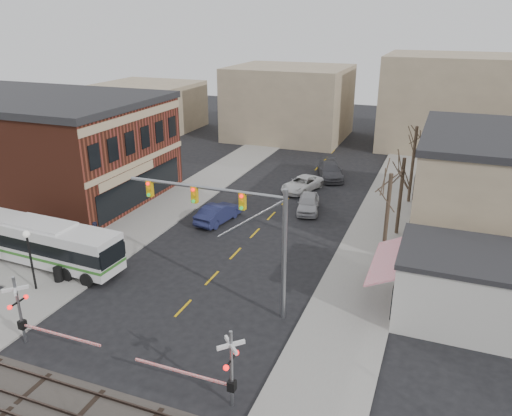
{
  "coord_description": "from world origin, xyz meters",
  "views": [
    {
      "loc": [
        13.58,
        -20.69,
        16.66
      ],
      "look_at": [
        1.28,
        10.95,
        3.5
      ],
      "focal_mm": 35.0,
      "sensor_mm": 36.0,
      "label": 1
    }
  ],
  "objects_px": {
    "trash_bin": "(58,274)",
    "pedestrian_near": "(95,253)",
    "rr_crossing_east": "(223,368)",
    "street_lamp": "(29,248)",
    "pedestrian_far": "(96,233)",
    "transit_bus": "(44,242)",
    "car_a": "(308,203)",
    "car_d": "(330,171)",
    "rr_crossing_west": "(26,312)",
    "car_c": "(302,184)",
    "traffic_signal_mast": "(239,221)",
    "car_b": "(218,213)"
  },
  "relations": [
    {
      "from": "rr_crossing_west",
      "to": "car_c",
      "type": "distance_m",
      "value": 30.32
    },
    {
      "from": "car_a",
      "to": "pedestrian_near",
      "type": "bearing_deg",
      "value": -137.45
    },
    {
      "from": "transit_bus",
      "to": "car_c",
      "type": "bearing_deg",
      "value": 60.57
    },
    {
      "from": "traffic_signal_mast",
      "to": "trash_bin",
      "type": "bearing_deg",
      "value": -173.35
    },
    {
      "from": "car_a",
      "to": "street_lamp",
      "type": "bearing_deg",
      "value": -134.05
    },
    {
      "from": "car_a",
      "to": "pedestrian_far",
      "type": "xyz_separation_m",
      "value": [
        -13.23,
        -12.89,
        0.25
      ]
    },
    {
      "from": "traffic_signal_mast",
      "to": "rr_crossing_west",
      "type": "distance_m",
      "value": 12.35
    },
    {
      "from": "car_b",
      "to": "car_d",
      "type": "bearing_deg",
      "value": -102.28
    },
    {
      "from": "rr_crossing_east",
      "to": "street_lamp",
      "type": "bearing_deg",
      "value": 163.04
    },
    {
      "from": "rr_crossing_east",
      "to": "trash_bin",
      "type": "relative_size",
      "value": 5.7
    },
    {
      "from": "pedestrian_far",
      "to": "rr_crossing_west",
      "type": "bearing_deg",
      "value": -91.08
    },
    {
      "from": "transit_bus",
      "to": "car_d",
      "type": "relative_size",
      "value": 2.14
    },
    {
      "from": "car_d",
      "to": "pedestrian_far",
      "type": "height_order",
      "value": "pedestrian_far"
    },
    {
      "from": "rr_crossing_west",
      "to": "car_b",
      "type": "bearing_deg",
      "value": 83.61
    },
    {
      "from": "traffic_signal_mast",
      "to": "car_b",
      "type": "relative_size",
      "value": 1.98
    },
    {
      "from": "street_lamp",
      "to": "transit_bus",
      "type": "bearing_deg",
      "value": 121.83
    },
    {
      "from": "car_b",
      "to": "rr_crossing_west",
      "type": "bearing_deg",
      "value": 92.68
    },
    {
      "from": "car_b",
      "to": "pedestrian_far",
      "type": "relative_size",
      "value": 2.7
    },
    {
      "from": "transit_bus",
      "to": "car_a",
      "type": "height_order",
      "value": "transit_bus"
    },
    {
      "from": "rr_crossing_west",
      "to": "traffic_signal_mast",
      "type": "bearing_deg",
      "value": 38.38
    },
    {
      "from": "traffic_signal_mast",
      "to": "car_c",
      "type": "relative_size",
      "value": 1.88
    },
    {
      "from": "car_b",
      "to": "pedestrian_near",
      "type": "xyz_separation_m",
      "value": [
        -4.72,
        -10.4,
        0.16
      ]
    },
    {
      "from": "transit_bus",
      "to": "trash_bin",
      "type": "xyz_separation_m",
      "value": [
        2.57,
        -1.7,
        -1.15
      ]
    },
    {
      "from": "car_c",
      "to": "traffic_signal_mast",
      "type": "bearing_deg",
      "value": -67.96
    },
    {
      "from": "car_c",
      "to": "car_d",
      "type": "bearing_deg",
      "value": 87.47
    },
    {
      "from": "rr_crossing_east",
      "to": "car_c",
      "type": "distance_m",
      "value": 30.27
    },
    {
      "from": "transit_bus",
      "to": "traffic_signal_mast",
      "type": "bearing_deg",
      "value": -0.92
    },
    {
      "from": "car_d",
      "to": "pedestrian_near",
      "type": "distance_m",
      "value": 28.16
    },
    {
      "from": "trash_bin",
      "to": "rr_crossing_west",
      "type": "bearing_deg",
      "value": -60.73
    },
    {
      "from": "street_lamp",
      "to": "pedestrian_far",
      "type": "relative_size",
      "value": 2.22
    },
    {
      "from": "rr_crossing_east",
      "to": "car_d",
      "type": "height_order",
      "value": "rr_crossing_east"
    },
    {
      "from": "traffic_signal_mast",
      "to": "transit_bus",
      "type": "bearing_deg",
      "value": 179.08
    },
    {
      "from": "car_c",
      "to": "pedestrian_near",
      "type": "xyz_separation_m",
      "value": [
        -9.15,
        -20.8,
        0.25
      ]
    },
    {
      "from": "trash_bin",
      "to": "car_b",
      "type": "relative_size",
      "value": 0.2
    },
    {
      "from": "traffic_signal_mast",
      "to": "pedestrian_near",
      "type": "bearing_deg",
      "value": 172.93
    },
    {
      "from": "street_lamp",
      "to": "pedestrian_far",
      "type": "bearing_deg",
      "value": 94.75
    },
    {
      "from": "trash_bin",
      "to": "car_b",
      "type": "bearing_deg",
      "value": 67.84
    },
    {
      "from": "transit_bus",
      "to": "car_b",
      "type": "height_order",
      "value": "transit_bus"
    },
    {
      "from": "car_d",
      "to": "rr_crossing_east",
      "type": "bearing_deg",
      "value": -106.11
    },
    {
      "from": "car_d",
      "to": "car_a",
      "type": "bearing_deg",
      "value": -109.06
    },
    {
      "from": "pedestrian_near",
      "to": "traffic_signal_mast",
      "type": "bearing_deg",
      "value": -74.59
    },
    {
      "from": "street_lamp",
      "to": "trash_bin",
      "type": "xyz_separation_m",
      "value": [
        0.67,
        1.37,
        -2.45
      ]
    },
    {
      "from": "transit_bus",
      "to": "rr_crossing_east",
      "type": "bearing_deg",
      "value": -24.1
    },
    {
      "from": "rr_crossing_east",
      "to": "trash_bin",
      "type": "distance_m",
      "value": 16.13
    },
    {
      "from": "car_a",
      "to": "pedestrian_far",
      "type": "bearing_deg",
      "value": -147.34
    },
    {
      "from": "trash_bin",
      "to": "pedestrian_near",
      "type": "relative_size",
      "value": 0.57
    },
    {
      "from": "transit_bus",
      "to": "car_c",
      "type": "xyz_separation_m",
      "value": [
        12.42,
        22.02,
        -1.03
      ]
    },
    {
      "from": "street_lamp",
      "to": "car_c",
      "type": "bearing_deg",
      "value": 67.24
    },
    {
      "from": "car_a",
      "to": "pedestrian_far",
      "type": "relative_size",
      "value": 2.51
    },
    {
      "from": "car_c",
      "to": "rr_crossing_west",
      "type": "bearing_deg",
      "value": -87.28
    }
  ]
}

